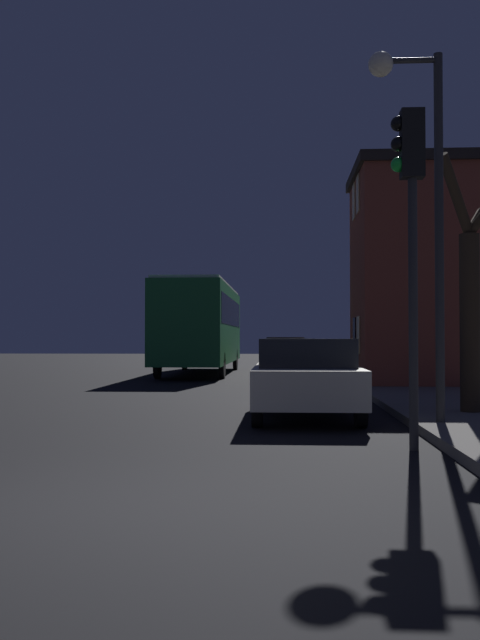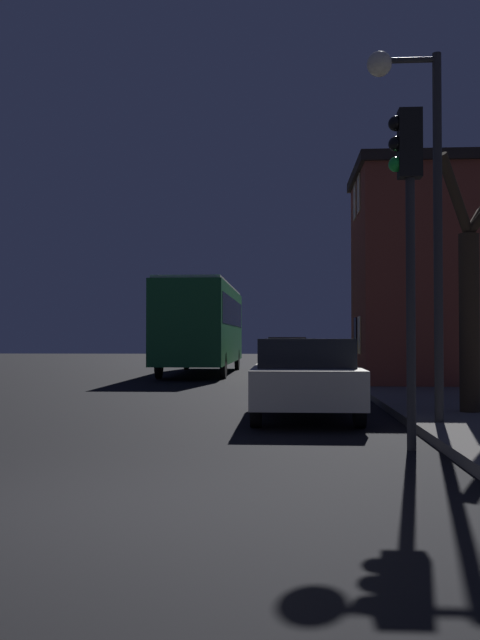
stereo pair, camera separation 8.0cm
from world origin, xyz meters
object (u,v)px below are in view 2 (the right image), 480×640
(streetlamp, at_px, (417,170))
(bare_tree, at_px, (472,287))
(traffic_light, at_px, (408,206))
(car_far_lane, at_px, (287,354))
(bus, at_px, (203,321))
(car_near_lane, at_px, (305,376))
(car_mid_lane, at_px, (290,360))

(streetlamp, distance_m, bare_tree, 2.67)
(traffic_light, xyz_separation_m, car_far_lane, (-1.53, 20.99, -2.40))
(bus, distance_m, car_near_lane, 16.55)
(streetlamp, relative_size, traffic_light, 1.32)
(traffic_light, relative_size, car_mid_lane, 1.00)
(streetlamp, height_order, car_mid_lane, streetlamp)
(streetlamp, distance_m, traffic_light, 2.21)
(bare_tree, bearing_deg, streetlamp, -128.18)
(car_near_lane, xyz_separation_m, car_far_lane, (-0.29, 17.41, 0.02))
(traffic_light, height_order, car_mid_lane, traffic_light)
(bare_tree, distance_m, bus, 17.44)
(streetlamp, xyz_separation_m, bare_tree, (1.24, 1.58, -1.75))
(streetlamp, height_order, bus, streetlamp)
(bare_tree, height_order, car_near_lane, bare_tree)
(streetlamp, bearing_deg, car_far_lane, 96.03)
(bus, relative_size, car_near_lane, 2.65)
(bus, bearing_deg, bare_tree, -67.40)
(bare_tree, bearing_deg, traffic_light, -115.91)
(car_near_lane, distance_m, car_mid_lane, 9.87)
(streetlamp, xyz_separation_m, car_mid_lane, (-1.94, 11.49, -3.37))
(bus, relative_size, car_far_lane, 2.54)
(bus, height_order, car_far_lane, bus)
(car_mid_lane, bearing_deg, bare_tree, -72.20)
(traffic_light, distance_m, bus, 20.29)
(bare_tree, relative_size, car_near_lane, 1.10)
(streetlamp, distance_m, car_mid_lane, 12.12)
(bus, xyz_separation_m, car_near_lane, (3.74, -16.06, -1.38))
(bus, distance_m, car_mid_lane, 7.26)
(car_mid_lane, bearing_deg, car_far_lane, 90.56)
(streetlamp, bearing_deg, car_near_lane, 136.64)
(traffic_light, height_order, bus, traffic_light)
(car_near_lane, height_order, car_mid_lane, car_mid_lane)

